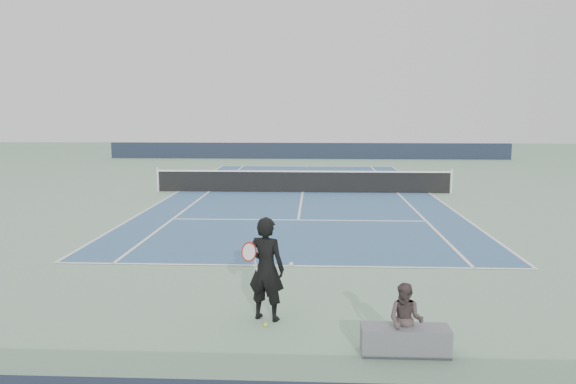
{
  "coord_description": "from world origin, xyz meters",
  "views": [
    {
      "loc": [
        0.53,
        -24.27,
        3.48
      ],
      "look_at": [
        -0.27,
        -7.59,
        1.1
      ],
      "focal_mm": 35.0,
      "sensor_mm": 36.0,
      "label": 1
    }
  ],
  "objects_px": {
    "tennis_net": "(303,181)",
    "spectator_bench": "(405,330)",
    "tennis_player": "(266,269)",
    "tennis_ball": "(265,325)"
  },
  "relations": [
    {
      "from": "tennis_ball",
      "to": "spectator_bench",
      "type": "relative_size",
      "value": 0.05
    },
    {
      "from": "tennis_player",
      "to": "tennis_net",
      "type": "bearing_deg",
      "value": 88.96
    },
    {
      "from": "tennis_player",
      "to": "spectator_bench",
      "type": "height_order",
      "value": "tennis_player"
    },
    {
      "from": "tennis_player",
      "to": "spectator_bench",
      "type": "xyz_separation_m",
      "value": [
        2.13,
        -1.27,
        -0.52
      ]
    },
    {
      "from": "tennis_player",
      "to": "spectator_bench",
      "type": "relative_size",
      "value": 1.33
    },
    {
      "from": "tennis_net",
      "to": "tennis_player",
      "type": "bearing_deg",
      "value": -91.04
    },
    {
      "from": "tennis_net",
      "to": "spectator_bench",
      "type": "height_order",
      "value": "tennis_net"
    },
    {
      "from": "tennis_net",
      "to": "tennis_player",
      "type": "height_order",
      "value": "tennis_player"
    },
    {
      "from": "tennis_player",
      "to": "spectator_bench",
      "type": "bearing_deg",
      "value": -30.86
    },
    {
      "from": "tennis_player",
      "to": "tennis_ball",
      "type": "bearing_deg",
      "value": -87.77
    }
  ]
}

